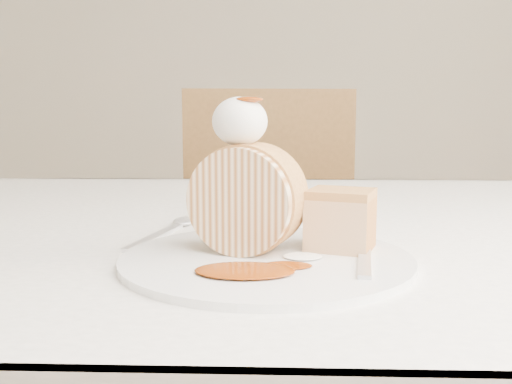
{
  "coord_description": "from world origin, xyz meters",
  "views": [
    {
      "loc": [
        -0.04,
        -0.54,
        0.89
      ],
      "look_at": [
        -0.06,
        -0.01,
        0.82
      ],
      "focal_mm": 40.0,
      "sensor_mm": 36.0,
      "label": 1
    }
  ],
  "objects": [
    {
      "name": "caramel_pool",
      "position": [
        -0.07,
        -0.08,
        0.76
      ],
      "size": [
        0.1,
        0.08,
        0.0
      ],
      "primitive_type": null,
      "rotation": [
        0.0,
        0.0,
        -0.33
      ],
      "color": "#7D2C05",
      "rests_on": "plate"
    },
    {
      "name": "chair_far",
      "position": [
        -0.08,
        1.06,
        0.54
      ],
      "size": [
        0.5,
        0.5,
        0.95
      ],
      "rotation": [
        0.0,
        0.0,
        3.27
      ],
      "color": "brown",
      "rests_on": "ground"
    },
    {
      "name": "fork",
      "position": [
        0.04,
        -0.04,
        0.76
      ],
      "size": [
        0.05,
        0.16,
        0.0
      ],
      "primitive_type": "cube",
      "rotation": [
        0.0,
        0.0,
        -0.15
      ],
      "color": "silver",
      "rests_on": "plate"
    },
    {
      "name": "table",
      "position": [
        0.0,
        0.2,
        0.66
      ],
      "size": [
        1.4,
        0.9,
        0.75
      ],
      "color": "white",
      "rests_on": "ground"
    },
    {
      "name": "caramel_drizzle",
      "position": [
        -0.07,
        -0.01,
        0.91
      ],
      "size": [
        0.03,
        0.02,
        0.01
      ],
      "primitive_type": "ellipsoid",
      "color": "#7D2C05",
      "rests_on": "whipped_cream"
    },
    {
      "name": "spoon",
      "position": [
        -0.18,
        0.08,
        0.75
      ],
      "size": [
        0.06,
        0.16,
        0.0
      ],
      "primitive_type": "cube",
      "rotation": [
        0.0,
        0.0,
        -0.23
      ],
      "color": "silver",
      "rests_on": "table"
    },
    {
      "name": "cake_chunk",
      "position": [
        0.02,
        0.01,
        0.78
      ],
      "size": [
        0.08,
        0.07,
        0.05
      ],
      "primitive_type": "cube",
      "rotation": [
        0.0,
        0.0,
        -0.33
      ],
      "color": "#C08A48",
      "rests_on": "plate"
    },
    {
      "name": "whipped_cream",
      "position": [
        -0.08,
        -0.0,
        0.88
      ],
      "size": [
        0.05,
        0.05,
        0.05
      ],
      "primitive_type": "ellipsoid",
      "color": "white",
      "rests_on": "roulade_slice"
    },
    {
      "name": "roulade_slice",
      "position": [
        -0.07,
        -0.0,
        0.81
      ],
      "size": [
        0.11,
        0.08,
        0.1
      ],
      "primitive_type": "cylinder",
      "rotation": [
        1.57,
        0.0,
        -0.32
      ],
      "color": "beige",
      "rests_on": "plate"
    },
    {
      "name": "plate",
      "position": [
        -0.05,
        -0.02,
        0.75
      ],
      "size": [
        0.35,
        0.35,
        0.01
      ],
      "primitive_type": "cylinder",
      "rotation": [
        0.0,
        0.0,
        -0.33
      ],
      "color": "white",
      "rests_on": "table"
    }
  ]
}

